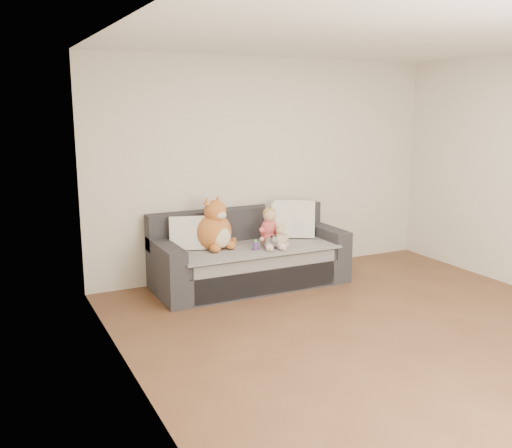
{
  "coord_description": "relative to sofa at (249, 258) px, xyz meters",
  "views": [
    {
      "loc": [
        -3.2,
        -3.67,
        2.05
      ],
      "look_at": [
        -0.47,
        1.87,
        0.75
      ],
      "focal_mm": 40.0,
      "sensor_mm": 36.0,
      "label": 1
    }
  ],
  "objects": [
    {
      "name": "sippy_cup",
      "position": [
        -0.04,
        -0.25,
        0.23
      ],
      "size": [
        0.11,
        0.07,
        0.12
      ],
      "rotation": [
        0.0,
        0.0,
        0.09
      ],
      "color": "#683591",
      "rests_on": "sofa"
    },
    {
      "name": "teddy_bear",
      "position": [
        0.27,
        -0.27,
        0.27
      ],
      "size": [
        0.21,
        0.17,
        0.28
      ],
      "rotation": [
        0.0,
        0.0,
        0.31
      ],
      "color": "#C6B589",
      "rests_on": "sofa"
    },
    {
      "name": "cushion_right_back",
      "position": [
        0.57,
        0.13,
        0.38
      ],
      "size": [
        0.49,
        0.25,
        0.45
      ],
      "rotation": [
        0.0,
        0.0,
        0.08
      ],
      "color": "white",
      "rests_on": "sofa"
    },
    {
      "name": "plush_cow",
      "position": [
        0.15,
        -0.27,
        0.23
      ],
      "size": [
        0.13,
        0.2,
        0.17
      ],
      "rotation": [
        0.0,
        0.0,
        0.06
      ],
      "color": "white",
      "rests_on": "sofa"
    },
    {
      "name": "plush_cat",
      "position": [
        -0.41,
        -0.0,
        0.39
      ],
      "size": [
        0.5,
        0.48,
        0.62
      ],
      "rotation": [
        0.0,
        0.0,
        0.27
      ],
      "color": "#C3722B",
      "rests_on": "sofa"
    },
    {
      "name": "cushion_right_front",
      "position": [
        0.65,
        0.09,
        0.39
      ],
      "size": [
        0.54,
        0.45,
        0.47
      ],
      "rotation": [
        0.0,
        0.0,
        -0.55
      ],
      "color": "white",
      "rests_on": "sofa"
    },
    {
      "name": "cushion_left",
      "position": [
        -0.7,
        0.1,
        0.35
      ],
      "size": [
        0.44,
        0.29,
        0.39
      ],
      "rotation": [
        0.0,
        0.0,
        -0.29
      ],
      "color": "white",
      "rests_on": "sofa"
    },
    {
      "name": "room_shell",
      "position": [
        0.47,
        -1.64,
        0.99
      ],
      "size": [
        5.0,
        5.0,
        5.0
      ],
      "color": "brown",
      "rests_on": "ground"
    },
    {
      "name": "sofa",
      "position": [
        0.0,
        0.0,
        0.0
      ],
      "size": [
        2.2,
        0.94,
        0.85
      ],
      "color": "#26252A",
      "rests_on": "ground"
    },
    {
      "name": "toddler",
      "position": [
        0.2,
        -0.15,
        0.35
      ],
      "size": [
        0.3,
        0.45,
        0.44
      ],
      "rotation": [
        0.0,
        0.0,
        -0.21
      ],
      "color": "#BF434E",
      "rests_on": "sofa"
    }
  ]
}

